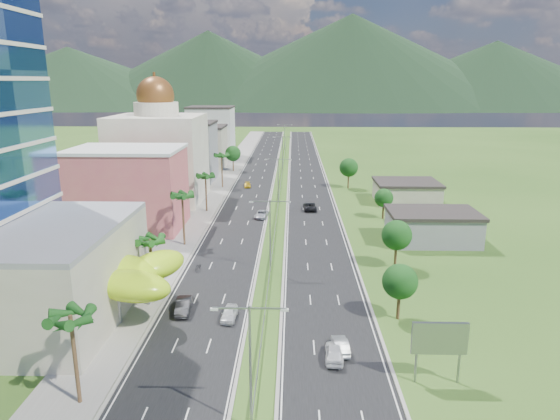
{
  "coord_description": "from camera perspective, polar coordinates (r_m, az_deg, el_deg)",
  "views": [
    {
      "loc": [
        3.26,
        -60.07,
        27.76
      ],
      "look_at": [
        1.2,
        19.67,
        7.0
      ],
      "focal_mm": 32.0,
      "sensor_mm": 36.0,
      "label": 1
    }
  ],
  "objects": [
    {
      "name": "ground",
      "position": [
        66.25,
        -1.5,
        -10.19
      ],
      "size": [
        500.0,
        500.0,
        0.0
      ],
      "primitive_type": "plane",
      "color": "#2D5119",
      "rests_on": "ground"
    },
    {
      "name": "lime_canopy",
      "position": [
        64.83,
        -19.8,
        -6.88
      ],
      "size": [
        18.0,
        15.0,
        7.4
      ],
      "color": "#B0E416",
      "rests_on": "ground"
    },
    {
      "name": "mountain_ridge",
      "position": [
        513.96,
        7.97,
        11.36
      ],
      "size": [
        860.0,
        140.0,
        90.0
      ],
      "primitive_type": null,
      "color": "black",
      "rests_on": "ground"
    },
    {
      "name": "billboard",
      "position": [
        50.03,
        17.77,
        -13.98
      ],
      "size": [
        5.2,
        0.35,
        6.2
      ],
      "color": "gray",
      "rests_on": "ground"
    },
    {
      "name": "midrise_grey",
      "position": [
        144.66,
        -10.68,
        6.49
      ],
      "size": [
        16.0,
        15.0,
        16.0
      ],
      "primitive_type": "cube",
      "color": "gray",
      "rests_on": "ground"
    },
    {
      "name": "median_guardrail",
      "position": [
        134.86,
        0.06,
        2.98
      ],
      "size": [
        0.1,
        216.06,
        0.76
      ],
      "color": "gray",
      "rests_on": "ground"
    },
    {
      "name": "leafy_tree_rd",
      "position": [
        132.77,
        7.86,
        4.84
      ],
      "size": [
        4.9,
        4.9,
        8.05
      ],
      "color": "#47301C",
      "rests_on": "ground"
    },
    {
      "name": "leafy_tree_ra",
      "position": [
        61.02,
        13.55,
        -7.97
      ],
      "size": [
        4.2,
        4.2,
        6.9
      ],
      "color": "#47301C",
      "rests_on": "ground"
    },
    {
      "name": "pink_shophouse",
      "position": [
        99.32,
        -16.91,
        2.18
      ],
      "size": [
        20.0,
        15.0,
        15.0
      ],
      "primitive_type": "cube",
      "color": "#C4505B",
      "rests_on": "ground"
    },
    {
      "name": "leafy_tree_lfar",
      "position": [
        157.77,
        -5.4,
        6.44
      ],
      "size": [
        4.9,
        4.9,
        8.05
      ],
      "color": "#47301C",
      "rests_on": "ground"
    },
    {
      "name": "streetlight_median_b",
      "position": [
        73.22,
        -1.14,
        -2.09
      ],
      "size": [
        6.04,
        0.25,
        11.0
      ],
      "color": "gray",
      "rests_on": "ground"
    },
    {
      "name": "palm_tree_b",
      "position": [
        68.07,
        -14.63,
        -3.61
      ],
      "size": [
        3.6,
        3.6,
        8.1
      ],
      "color": "#47301C",
      "rests_on": "ground"
    },
    {
      "name": "motorcycle",
      "position": [
        76.44,
        -9.33,
        -6.32
      ],
      "size": [
        1.01,
        2.25,
        1.39
      ],
      "primitive_type": "imported",
      "rotation": [
        0.0,
        0.0,
        -0.17
      ],
      "color": "black",
      "rests_on": "road_left"
    },
    {
      "name": "streetlight_median_d",
      "position": [
        156.52,
        0.27,
        6.87
      ],
      "size": [
        6.04,
        0.25,
        11.0
      ],
      "color": "gray",
      "rests_on": "ground"
    },
    {
      "name": "shed_near",
      "position": [
        92.12,
        17.01,
        -1.98
      ],
      "size": [
        15.0,
        10.0,
        5.0
      ],
      "primitive_type": "cube",
      "color": "gray",
      "rests_on": "ground"
    },
    {
      "name": "car_silver_mid_left",
      "position": [
        103.91,
        -2.14,
        -0.49
      ],
      "size": [
        2.98,
        5.37,
        1.42
      ],
      "primitive_type": "imported",
      "rotation": [
        0.0,
        0.0,
        -0.13
      ],
      "color": "#B3B5BB",
      "rests_on": "road_left"
    },
    {
      "name": "midrise_beige",
      "position": [
        166.23,
        -9.09,
        7.06
      ],
      "size": [
        16.0,
        15.0,
        13.0
      ],
      "primitive_type": "cube",
      "color": "#A19B85",
      "rests_on": "ground"
    },
    {
      "name": "road_left",
      "position": [
        152.99,
        -2.59,
        4.13
      ],
      "size": [
        11.0,
        260.0,
        0.04
      ],
      "primitive_type": "cube",
      "color": "black",
      "rests_on": "ground"
    },
    {
      "name": "car_white_near_left",
      "position": [
        61.22,
        -5.82,
        -11.66
      ],
      "size": [
        1.9,
        4.29,
        1.44
      ],
      "primitive_type": "imported",
      "rotation": [
        0.0,
        0.0,
        -0.05
      ],
      "color": "silver",
      "rests_on": "road_left"
    },
    {
      "name": "car_yellow_far_left",
      "position": [
        134.01,
        -3.74,
        2.89
      ],
      "size": [
        2.13,
        4.36,
        1.22
      ],
      "primitive_type": "imported",
      "rotation": [
        0.0,
        0.0,
        0.1
      ],
      "color": "gold",
      "rests_on": "road_left"
    },
    {
      "name": "car_dark_far_right",
      "position": [
        110.21,
        3.42,
        0.43
      ],
      "size": [
        2.98,
        5.91,
        1.6
      ],
      "primitive_type": "imported",
      "rotation": [
        0.0,
        0.0,
        3.2
      ],
      "color": "black",
      "rests_on": "road_right"
    },
    {
      "name": "leafy_tree_rb",
      "position": [
        77.15,
        13.2,
        -2.83
      ],
      "size": [
        4.55,
        4.55,
        7.47
      ],
      "color": "#47301C",
      "rests_on": "ground"
    },
    {
      "name": "car_silver_right",
      "position": [
        54.75,
        6.93,
        -15.1
      ],
      "size": [
        1.75,
        4.36,
        1.41
      ],
      "primitive_type": "imported",
      "rotation": [
        0.0,
        0.0,
        3.2
      ],
      "color": "#A0A3A8",
      "rests_on": "road_right"
    },
    {
      "name": "streetlight_median_e",
      "position": [
        201.19,
        0.55,
        8.59
      ],
      "size": [
        6.04,
        0.25,
        11.0
      ],
      "color": "gray",
      "rests_on": "ground"
    },
    {
      "name": "road_right",
      "position": [
        152.67,
        3.05,
        4.1
      ],
      "size": [
        11.0,
        260.0,
        0.04
      ],
      "primitive_type": "cube",
      "color": "black",
      "rests_on": "ground"
    },
    {
      "name": "palm_tree_d",
      "position": [
        108.63,
        -8.51,
        3.7
      ],
      "size": [
        3.6,
        3.6,
        8.6
      ],
      "color": "#47301C",
      "rests_on": "ground"
    },
    {
      "name": "streetlight_median_a",
      "position": [
        41.01,
        -3.43,
        -16.26
      ],
      "size": [
        6.04,
        0.25,
        11.0
      ],
      "color": "gray",
      "rests_on": "ground"
    },
    {
      "name": "car_white_near_right",
      "position": [
        53.32,
        6.22,
        -15.85
      ],
      "size": [
        2.15,
        4.74,
        1.58
      ],
      "primitive_type": "imported",
      "rotation": [
        0.0,
        0.0,
        3.08
      ],
      "color": "white",
      "rests_on": "road_right"
    },
    {
      "name": "midrise_white",
      "position": [
        188.46,
        -7.86,
        8.74
      ],
      "size": [
        16.0,
        15.0,
        18.0
      ],
      "primitive_type": "cube",
      "color": "silver",
      "rests_on": "ground"
    },
    {
      "name": "streetlight_median_c",
      "position": [
        112.1,
        -0.21,
        3.79
      ],
      "size": [
        6.04,
        0.25,
        11.0
      ],
      "color": "gray",
      "rests_on": "ground"
    },
    {
      "name": "palm_tree_a",
      "position": [
        46.81,
        -22.8,
        -11.58
      ],
      "size": [
        3.6,
        3.6,
        9.1
      ],
      "color": "#47301C",
      "rests_on": "ground"
    },
    {
      "name": "leafy_tree_rc",
      "position": [
        104.46,
        11.78,
        1.34
      ],
      "size": [
        3.85,
        3.85,
        6.33
      ],
      "color": "#47301C",
      "rests_on": "ground"
    },
    {
      "name": "car_dark_left",
      "position": [
        63.63,
        -11.0,
        -10.71
      ],
      "size": [
        2.22,
        5.09,
        1.63
      ],
      "primitive_type": "imported",
      "rotation": [
        0.0,
        0.0,
        0.1
      ],
      "color": "black",
      "rests_on": "road_left"
    },
    {
      "name": "shed_far",
      "position": [
        120.87,
        14.23,
        1.93
      ],
      "size": [
        14.0,
        12.0,
        4.4
      ],
      "primitive_type": "cube",
      "color": "#A19B85",
      "rests_on": "ground"
    },
    {
      "name": "palm_tree_c",
      "position": [
        86.36,
        -11.11,
        1.42
      ],
      "size": [
        3.6,
        3.6,
        9.6
      ],
      "color": "#47301C",
      "rests_on": "ground"
    },
    {
      "name": "palm_tree_e",
      "position": [
        132.85,
        -6.69,
        6.07
      ],
      "size": [
        3.6,
        3.6,
        9.4
      ],
      "color": "#47301C",
      "rests_on": "ground"
    },
    {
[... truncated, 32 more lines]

